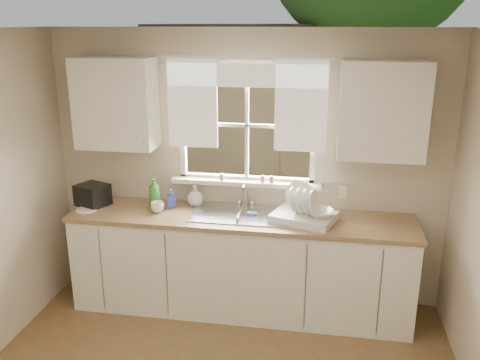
% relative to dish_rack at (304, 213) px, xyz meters
% --- Properties ---
extents(room_walls, '(3.62, 4.02, 2.50)m').
position_rel_dish_rack_xyz_m(room_walls, '(-0.55, -1.73, 0.26)').
color(room_walls, beige).
rests_on(room_walls, ground).
extents(ceiling, '(3.60, 4.00, 0.02)m').
position_rel_dish_rack_xyz_m(ceiling, '(-0.55, -1.66, 1.52)').
color(ceiling, silver).
rests_on(ceiling, room_walls).
extents(window, '(1.38, 0.16, 1.06)m').
position_rel_dish_rack_xyz_m(window, '(-0.55, 0.34, 0.51)').
color(window, white).
rests_on(window, room_walls).
extents(curtains, '(1.50, 0.03, 0.81)m').
position_rel_dish_rack_xyz_m(curtains, '(-0.55, 0.29, 0.96)').
color(curtains, white).
rests_on(curtains, room_walls).
extents(base_cabinets, '(3.00, 0.62, 0.87)m').
position_rel_dish_rack_xyz_m(base_cabinets, '(-0.55, 0.02, -0.54)').
color(base_cabinets, silver).
rests_on(base_cabinets, ground).
extents(countertop, '(3.04, 0.65, 0.04)m').
position_rel_dish_rack_xyz_m(countertop, '(-0.55, 0.02, -0.09)').
color(countertop, olive).
rests_on(countertop, base_cabinets).
extents(upper_cabinet_left, '(0.70, 0.33, 0.80)m').
position_rel_dish_rack_xyz_m(upper_cabinet_left, '(-1.70, 0.16, 0.87)').
color(upper_cabinet_left, silver).
rests_on(upper_cabinet_left, room_walls).
extents(upper_cabinet_right, '(0.70, 0.33, 0.80)m').
position_rel_dish_rack_xyz_m(upper_cabinet_right, '(0.60, 0.16, 0.87)').
color(upper_cabinet_right, silver).
rests_on(upper_cabinet_right, room_walls).
extents(wall_outlet, '(0.08, 0.01, 0.12)m').
position_rel_dish_rack_xyz_m(wall_outlet, '(0.33, 0.32, 0.10)').
color(wall_outlet, beige).
rests_on(wall_outlet, room_walls).
extents(sill_jars, '(0.50, 0.04, 0.06)m').
position_rel_dish_rack_xyz_m(sill_jars, '(-0.49, 0.28, 0.20)').
color(sill_jars, brown).
rests_on(sill_jars, window).
extents(sink, '(0.88, 0.52, 0.40)m').
position_rel_dish_rack_xyz_m(sink, '(-0.55, 0.05, -0.14)').
color(sink, '#B7B7BC').
rests_on(sink, countertop).
extents(dish_rack, '(0.60, 0.52, 0.32)m').
position_rel_dish_rack_xyz_m(dish_rack, '(0.00, 0.00, 0.00)').
color(dish_rack, silver).
rests_on(dish_rack, countertop).
extents(bowl, '(0.28, 0.28, 0.06)m').
position_rel_dish_rack_xyz_m(bowl, '(0.14, -0.05, 0.03)').
color(bowl, silver).
rests_on(bowl, dish_rack).
extents(soap_bottle_a, '(0.11, 0.11, 0.28)m').
position_rel_dish_rack_xyz_m(soap_bottle_a, '(-1.37, 0.12, 0.07)').
color(soap_bottle_a, '#2E8E2F').
rests_on(soap_bottle_a, countertop).
extents(soap_bottle_b, '(0.10, 0.10, 0.17)m').
position_rel_dish_rack_xyz_m(soap_bottle_b, '(-1.22, 0.13, 0.02)').
color(soap_bottle_b, '#2E4AB0').
rests_on(soap_bottle_b, countertop).
extents(soap_bottle_c, '(0.15, 0.15, 0.19)m').
position_rel_dish_rack_xyz_m(soap_bottle_c, '(-1.01, 0.21, 0.03)').
color(soap_bottle_c, beige).
rests_on(soap_bottle_c, countertop).
extents(saucer, '(0.19, 0.19, 0.01)m').
position_rel_dish_rack_xyz_m(saucer, '(-1.95, -0.08, -0.06)').
color(saucer, white).
rests_on(saucer, countertop).
extents(cup, '(0.12, 0.12, 0.09)m').
position_rel_dish_rack_xyz_m(cup, '(-1.30, -0.01, -0.02)').
color(cup, white).
rests_on(cup, countertop).
extents(black_appliance, '(0.34, 0.32, 0.20)m').
position_rel_dish_rack_xyz_m(black_appliance, '(-1.95, 0.07, 0.03)').
color(black_appliance, black).
rests_on(black_appliance, countertop).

